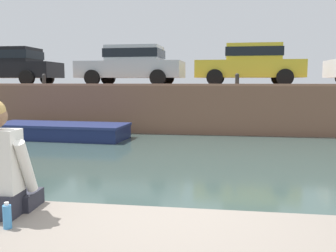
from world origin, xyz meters
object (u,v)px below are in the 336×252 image
(mooring_bollard_west, at_px, (44,79))
(mooring_bollard_mid, at_px, (237,79))
(car_leftmost_black, at_px, (8,65))
(bottle_drink, at_px, (7,216))
(boat_moored_west_navy, at_px, (54,131))
(person_seated_left, at_px, (1,171))
(car_left_inner_silver, at_px, (133,64))
(car_centre_yellow, at_px, (250,63))

(mooring_bollard_west, bearing_deg, mooring_bollard_mid, 0.00)
(mooring_bollard_west, xyz_separation_m, mooring_bollard_mid, (7.19, 0.00, 0.00))
(car_leftmost_black, height_order, bottle_drink, car_leftmost_black)
(boat_moored_west_navy, distance_m, person_seated_left, 9.61)
(mooring_bollard_west, relative_size, bottle_drink, 2.18)
(person_seated_left, bearing_deg, car_left_inner_silver, 98.53)
(car_left_inner_silver, distance_m, mooring_bollard_west, 3.43)
(boat_moored_west_navy, xyz_separation_m, bottle_drink, (3.96, -9.10, 0.62))
(mooring_bollard_west, relative_size, mooring_bollard_mid, 1.00)
(mooring_bollard_west, distance_m, mooring_bollard_mid, 7.19)
(person_seated_left, xyz_separation_m, bottle_drink, (0.22, -0.29, -0.28))
(mooring_bollard_west, relative_size, person_seated_left, 0.46)
(car_leftmost_black, height_order, person_seated_left, car_leftmost_black)
(car_leftmost_black, bearing_deg, person_seated_left, -59.09)
(car_leftmost_black, xyz_separation_m, mooring_bollard_west, (2.19, -1.26, -0.61))
(car_leftmost_black, bearing_deg, car_centre_yellow, -0.01)
(car_leftmost_black, relative_size, mooring_bollard_mid, 9.69)
(mooring_bollard_west, bearing_deg, car_leftmost_black, 150.10)
(boat_moored_west_navy, height_order, car_centre_yellow, car_centre_yellow)
(boat_moored_west_navy, distance_m, bottle_drink, 9.94)
(boat_moored_west_navy, distance_m, car_left_inner_silver, 4.30)
(car_left_inner_silver, height_order, person_seated_left, car_left_inner_silver)
(car_left_inner_silver, xyz_separation_m, bottle_drink, (2.00, -12.14, -1.69))
(boat_moored_west_navy, xyz_separation_m, car_centre_yellow, (6.54, 3.04, 2.32))
(mooring_bollard_mid, bearing_deg, boat_moored_west_navy, -163.48)
(mooring_bollard_west, height_order, person_seated_left, mooring_bollard_west)
(car_centre_yellow, height_order, mooring_bollard_west, car_centre_yellow)
(boat_moored_west_navy, height_order, mooring_bollard_west, mooring_bollard_west)
(mooring_bollard_mid, distance_m, bottle_drink, 11.13)
(mooring_bollard_west, xyz_separation_m, bottle_drink, (5.13, -10.88, -1.09))
(mooring_bollard_mid, bearing_deg, car_left_inner_silver, 162.83)
(car_centre_yellow, distance_m, mooring_bollard_mid, 1.49)
(car_left_inner_silver, relative_size, mooring_bollard_mid, 9.39)
(car_left_inner_silver, relative_size, person_seated_left, 4.33)
(mooring_bollard_west, height_order, mooring_bollard_mid, same)
(car_leftmost_black, distance_m, car_left_inner_silver, 5.32)
(mooring_bollard_mid, height_order, bottle_drink, mooring_bollard_mid)
(car_left_inner_silver, relative_size, car_centre_yellow, 1.04)
(boat_moored_west_navy, relative_size, mooring_bollard_mid, 12.13)
(car_leftmost_black, bearing_deg, car_left_inner_silver, -0.03)
(car_leftmost_black, relative_size, person_seated_left, 4.47)
(car_left_inner_silver, relative_size, bottle_drink, 20.49)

